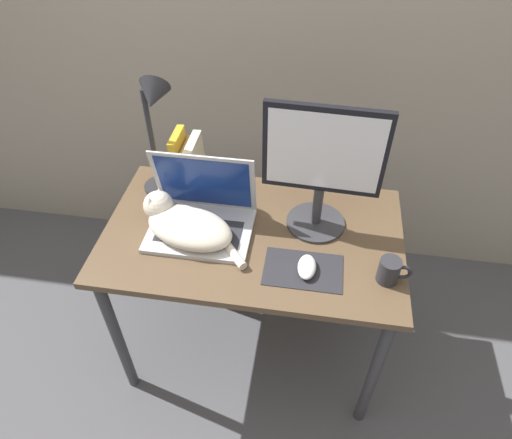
% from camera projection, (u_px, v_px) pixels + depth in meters
% --- Properties ---
extents(ground_plane, '(12.00, 12.00, 0.00)m').
position_uv_depth(ground_plane, '(241.00, 409.00, 1.98)').
color(ground_plane, '#4C4C51').
extents(wall_back, '(8.00, 0.05, 2.60)m').
position_uv_depth(wall_back, '(281.00, 11.00, 1.85)').
color(wall_back, '#9E9384').
rests_on(wall_back, ground_plane).
extents(desk, '(1.11, 0.66, 0.76)m').
position_uv_depth(desk, '(253.00, 250.00, 1.76)').
color(desk, brown).
rests_on(desk, ground_plane).
extents(laptop, '(0.38, 0.28, 0.29)m').
position_uv_depth(laptop, '(202.00, 216.00, 1.68)').
color(laptop, '#B7B7BC').
rests_on(laptop, desk).
extents(cat, '(0.42, 0.28, 0.14)m').
position_uv_depth(cat, '(185.00, 224.00, 1.65)').
color(cat, beige).
rests_on(cat, desk).
extents(external_monitor, '(0.41, 0.22, 0.50)m').
position_uv_depth(external_monitor, '(322.00, 165.00, 1.54)').
color(external_monitor, '#333338').
rests_on(external_monitor, desk).
extents(mousepad, '(0.27, 0.17, 0.00)m').
position_uv_depth(mousepad, '(303.00, 270.00, 1.56)').
color(mousepad, '#232328').
rests_on(mousepad, desk).
extents(computer_mouse, '(0.06, 0.11, 0.04)m').
position_uv_depth(computer_mouse, '(307.00, 267.00, 1.54)').
color(computer_mouse, silver).
rests_on(computer_mouse, mousepad).
extents(book_row, '(0.10, 0.16, 0.24)m').
position_uv_depth(book_row, '(189.00, 163.00, 1.82)').
color(book_row, gold).
rests_on(book_row, desk).
extents(desk_lamp, '(0.17, 0.17, 0.51)m').
position_uv_depth(desk_lamp, '(154.00, 118.00, 1.62)').
color(desk_lamp, '#28282D').
rests_on(desk_lamp, desk).
extents(mug, '(0.11, 0.07, 0.09)m').
position_uv_depth(mug, '(390.00, 271.00, 1.50)').
color(mug, '#28282D').
rests_on(mug, desk).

